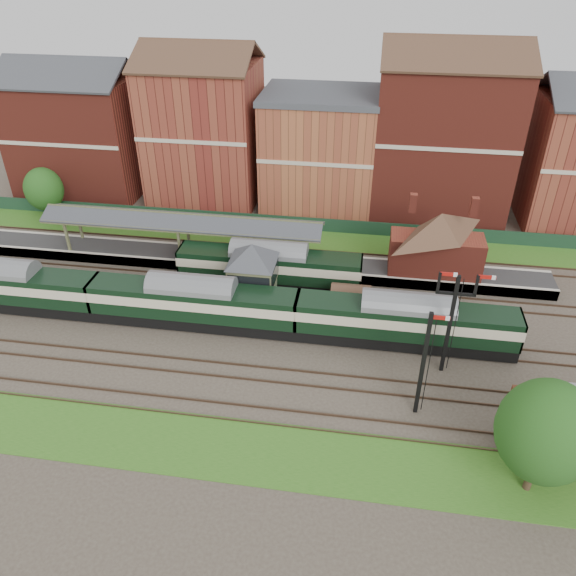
# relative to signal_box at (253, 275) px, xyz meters

# --- Properties ---
(ground) EXTENTS (160.00, 160.00, 0.00)m
(ground) POSITION_rel_signal_box_xyz_m (3.00, -3.25, -3.19)
(ground) COLOR #473D33
(ground) RESTS_ON ground
(grass_back) EXTENTS (90.00, 4.50, 0.06)m
(grass_back) POSITION_rel_signal_box_xyz_m (3.00, 12.75, -3.16)
(grass_back) COLOR #2D6619
(grass_back) RESTS_ON ground
(grass_front) EXTENTS (90.00, 5.00, 0.06)m
(grass_front) POSITION_rel_signal_box_xyz_m (3.00, -15.25, -3.16)
(grass_front) COLOR #2D6619
(grass_front) RESTS_ON ground
(fence) EXTENTS (90.00, 0.12, 1.50)m
(fence) POSITION_rel_signal_box_xyz_m (3.00, 14.75, -2.44)
(fence) COLOR #193823
(fence) RESTS_ON ground
(platform) EXTENTS (55.00, 3.40, 1.00)m
(platform) POSITION_rel_signal_box_xyz_m (-2.00, 6.50, -2.69)
(platform) COLOR #2D2D2D
(platform) RESTS_ON ground
(signal_box) EXTENTS (5.40, 5.40, 6.00)m
(signal_box) POSITION_rel_signal_box_xyz_m (0.00, 0.00, 0.00)
(signal_box) COLOR #5F6F4F
(signal_box) RESTS_ON ground
(brick_hut) EXTENTS (3.20, 2.64, 2.94)m
(brick_hut) POSITION_rel_signal_box_xyz_m (8.00, 0.00, -2.00)
(brick_hut) COLOR maroon
(brick_hut) RESTS_ON ground
(station_building) EXTENTS (8.10, 8.10, 5.90)m
(station_building) POSITION_rel_signal_box_xyz_m (15.00, 6.50, 0.76)
(station_building) COLOR maroon
(station_building) RESTS_ON platform
(canopy) EXTENTS (26.00, 3.89, 4.08)m
(canopy) POSITION_rel_signal_box_xyz_m (-8.00, 6.50, 1.39)
(canopy) COLOR brown
(canopy) RESTS_ON platform
(semaphore_bracket) EXTENTS (3.60, 0.25, 8.18)m
(semaphore_bracket) POSITION_rel_signal_box_xyz_m (15.04, -5.75, 1.44)
(semaphore_bracket) COLOR black
(semaphore_bracket) RESTS_ON ground
(semaphore_siding) EXTENTS (1.23, 0.25, 8.00)m
(semaphore_siding) POSITION_rel_signal_box_xyz_m (13.02, -10.25, 0.96)
(semaphore_siding) COLOR black
(semaphore_siding) RESTS_ON ground
(town_backdrop) EXTENTS (69.00, 10.00, 16.00)m
(town_backdrop) POSITION_rel_signal_box_xyz_m (2.82, 21.75, 3.81)
(town_backdrop) COLOR maroon
(town_backdrop) RESTS_ON ground
(dmu_train) EXTENTS (49.36, 2.60, 3.79)m
(dmu_train) POSITION_rel_signal_box_xyz_m (-4.13, -3.25, -0.96)
(dmu_train) COLOR black
(dmu_train) RESTS_ON ground
(platform_railcar) EXTENTS (16.01, 2.53, 3.69)m
(platform_railcar) POSITION_rel_signal_box_xyz_m (0.73, 3.25, -1.02)
(platform_railcar) COLOR black
(platform_railcar) RESTS_ON ground
(goods_van_a) EXTENTS (6.40, 2.77, 3.88)m
(goods_van_a) POSITION_rel_signal_box_xyz_m (21.53, -12.25, -0.99)
(goods_van_a) COLOR black
(goods_van_a) RESTS_ON ground
(tree_far) EXTENTS (5.22, 5.22, 7.62)m
(tree_far) POSITION_rel_signal_box_xyz_m (19.06, -15.45, 1.41)
(tree_far) COLOR #382619
(tree_far) RESTS_ON ground
(tree_back) EXTENTS (4.03, 4.03, 5.89)m
(tree_back) POSITION_rel_signal_box_xyz_m (-25.40, 13.04, 0.36)
(tree_back) COLOR #382619
(tree_back) RESTS_ON ground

